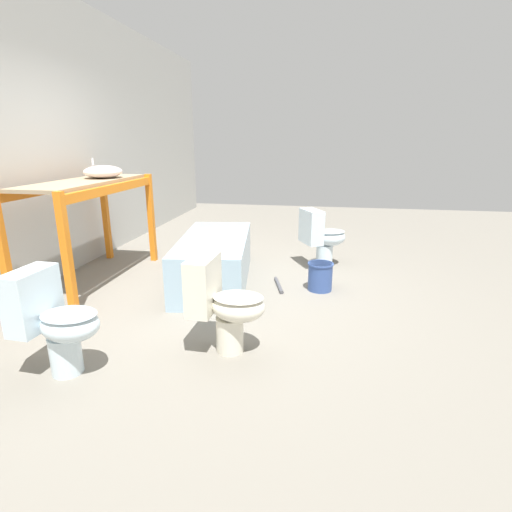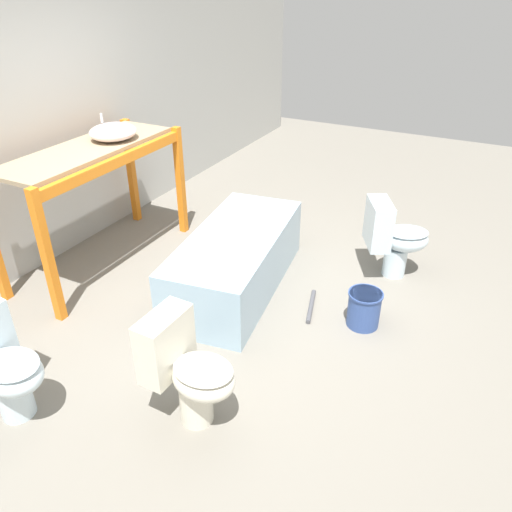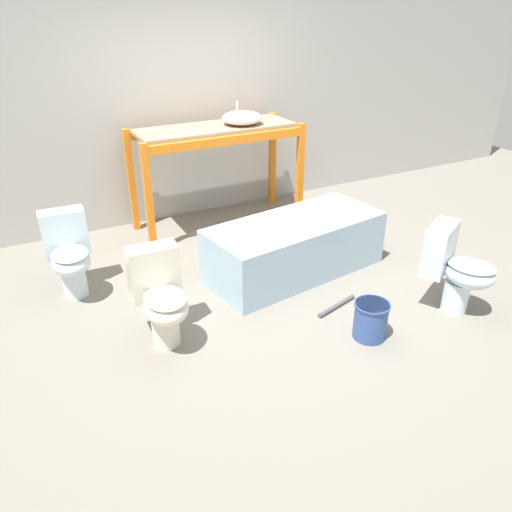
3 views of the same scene
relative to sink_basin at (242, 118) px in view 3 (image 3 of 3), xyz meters
The scene contains 10 objects.
ground_plane 1.94m from the sink_basin, 109.02° to the right, with size 12.00×12.00×0.00m, color slate.
warehouse_wall_rear 0.86m from the sink_basin, 129.66° to the left, with size 10.80×0.08×3.20m.
shelving_rack 0.40m from the sink_basin, 168.18° to the left, with size 1.85×0.72×1.15m.
sink_basin is the anchor object (origin of this frame).
bathtub_main 1.60m from the sink_basin, 94.27° to the right, with size 1.78×0.95×0.53m.
toilet_near 2.72m from the sink_basin, 73.73° to the right, with size 0.57×0.66×0.74m.
toilet_far 2.33m from the sink_basin, 160.07° to the right, with size 0.39×0.58×0.74m.
toilet_extra 2.52m from the sink_basin, 131.08° to the right, with size 0.38×0.57×0.74m.
bucket_white 2.71m from the sink_basin, 93.05° to the right, with size 0.28×0.28×0.30m.
loose_pipe 2.37m from the sink_basin, 93.23° to the right, with size 0.45×0.16×0.04m.
Camera 3 is at (-1.91, -3.49, 2.37)m, focal length 35.00 mm.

